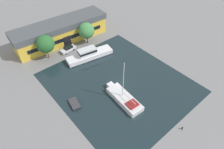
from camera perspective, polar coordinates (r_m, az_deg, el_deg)
ground_plane at (r=48.47m, az=1.88°, el=-2.36°), size 440.00×440.00×0.00m
water_canal at (r=48.47m, az=1.88°, el=-2.36°), size 29.01×32.58×0.01m
warehouse_building at (r=62.99m, az=-14.35°, el=11.83°), size 28.82×9.19×6.35m
quay_tree_near_building at (r=59.88m, az=-7.34°, el=12.30°), size 4.70×4.70×6.61m
quay_tree_by_water at (r=55.88m, az=-18.51°, el=8.25°), size 4.82×4.82×7.00m
parked_car at (r=59.16m, az=-12.42°, el=7.18°), size 4.62×2.15×1.61m
sailboat_moored at (r=44.29m, az=3.42°, el=-6.84°), size 3.86×10.53×10.43m
motor_cruiser at (r=55.42m, az=-6.60°, el=5.67°), size 13.44×5.64×3.17m
small_dinghy at (r=44.52m, az=-10.68°, el=-8.22°), size 2.41×3.63×0.53m
mooring_bollard at (r=42.43m, az=19.45°, el=-14.21°), size 0.27×0.27×0.72m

